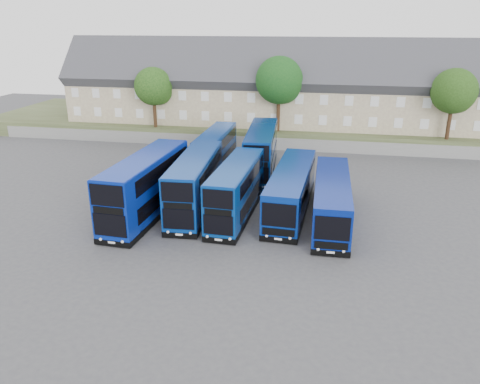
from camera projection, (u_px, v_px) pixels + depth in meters
name	position (u px, v px, depth m)	size (l,w,h in m)	color
ground	(215.00, 228.00, 36.46)	(120.00, 120.00, 0.00)	#434247
retaining_wall	(260.00, 143.00, 58.31)	(70.00, 0.40, 1.50)	slate
earth_bank	(270.00, 124.00, 67.44)	(80.00, 20.00, 2.00)	#404A29
terrace_row	(313.00, 90.00, 60.76)	(66.00, 10.40, 11.20)	tan
dd_front_left	(146.00, 187.00, 38.02)	(3.52, 12.49, 4.91)	#082395
dd_front_mid	(195.00, 185.00, 39.07)	(3.33, 11.74, 4.61)	navy
dd_front_right	(236.00, 191.00, 37.93)	(2.98, 11.08, 4.36)	navy
dd_rear_left	(215.00, 151.00, 49.74)	(2.53, 10.48, 4.15)	#083694
dd_rear_right	(261.00, 152.00, 48.58)	(3.44, 11.95, 4.69)	navy
coach_east_a	(291.00, 190.00, 39.19)	(3.45, 13.39, 3.63)	navy
coach_east_b	(331.00, 201.00, 37.16)	(2.81, 12.86, 3.51)	navy
tree_west	(155.00, 88.00, 59.54)	(4.80, 4.80, 7.65)	#382314
tree_mid	(280.00, 82.00, 56.86)	(5.76, 5.76, 9.18)	#382314
tree_east	(455.00, 93.00, 53.16)	(5.12, 5.12, 8.16)	#382314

